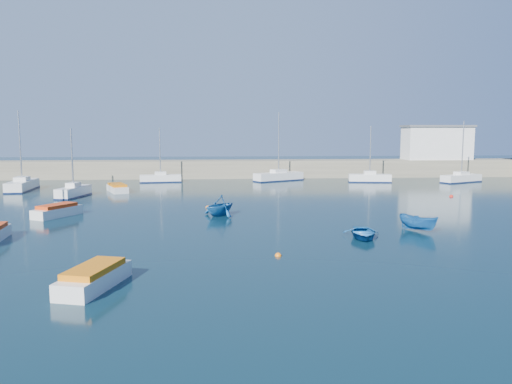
{
  "coord_description": "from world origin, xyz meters",
  "views": [
    {
      "loc": [
        -3.59,
        -29.26,
        6.96
      ],
      "look_at": [
        -0.38,
        14.56,
        1.6
      ],
      "focal_mm": 35.0,
      "sensor_mm": 36.0,
      "label": 1
    }
  ],
  "objects": [
    {
      "name": "dinghy_center",
      "position": [
        5.74,
        2.2,
        0.35
      ],
      "size": [
        2.88,
        3.68,
        0.7
      ],
      "primitive_type": "imported",
      "rotation": [
        0.0,
        0.0,
        -0.15
      ],
      "color": "#155496",
      "rests_on": "ground"
    },
    {
      "name": "sailboat_8",
      "position": [
        29.48,
        36.58,
        0.58
      ],
      "size": [
        6.52,
        4.31,
        8.36
      ],
      "rotation": [
        0.0,
        0.0,
        2.01
      ],
      "color": "silver",
      "rests_on": "ground"
    },
    {
      "name": "sailboat_6",
      "position": [
        4.72,
        40.56,
        0.64
      ],
      "size": [
        7.4,
        5.33,
        9.58
      ],
      "rotation": [
        0.0,
        0.0,
        2.07
      ],
      "color": "silver",
      "rests_on": "ground"
    },
    {
      "name": "motorboat_1",
      "position": [
        -16.92,
        12.19,
        0.49
      ],
      "size": [
        3.37,
        4.4,
        1.04
      ],
      "rotation": [
        0.0,
        0.0,
        -0.52
      ],
      "color": "silver",
      "rests_on": "ground"
    },
    {
      "name": "dinghy_left",
      "position": [
        -3.61,
        11.65,
        0.86
      ],
      "size": [
        4.28,
        4.31,
        1.72
      ],
      "primitive_type": "imported",
      "rotation": [
        0.0,
        0.0,
        -0.74
      ],
      "color": "#155496",
      "rests_on": "ground"
    },
    {
      "name": "ground",
      "position": [
        0.0,
        0.0,
        0.0
      ],
      "size": [
        220.0,
        220.0,
        0.0
      ],
      "primitive_type": "plane",
      "color": "black",
      "rests_on": "ground"
    },
    {
      "name": "buoy_3",
      "position": [
        -4.69,
        15.95,
        0.0
      ],
      "size": [
        0.44,
        0.44,
        0.44
      ],
      "primitive_type": "sphere",
      "color": "orange",
      "rests_on": "ground"
    },
    {
      "name": "sailboat_3",
      "position": [
        -19.15,
        24.72,
        0.61
      ],
      "size": [
        2.58,
        5.56,
        7.26
      ],
      "rotation": [
        0.0,
        0.0,
        -0.21
      ],
      "color": "silver",
      "rests_on": "ground"
    },
    {
      "name": "back_wall",
      "position": [
        0.0,
        46.0,
        1.3
      ],
      "size": [
        96.0,
        4.5,
        2.6
      ],
      "primitive_type": "cube",
      "color": "#756F59",
      "rests_on": "ground"
    },
    {
      "name": "motorboat_2",
      "position": [
        -15.4,
        28.93,
        0.45
      ],
      "size": [
        3.29,
        4.91,
        0.96
      ],
      "rotation": [
        0.0,
        0.0,
        0.4
      ],
      "color": "silver",
      "rests_on": "ground"
    },
    {
      "name": "buoy_0",
      "position": [
        -0.35,
        -2.09,
        0.0
      ],
      "size": [
        0.38,
        0.38,
        0.38
      ],
      "primitive_type": "sphere",
      "color": "orange",
      "rests_on": "ground"
    },
    {
      "name": "sailboat_7",
      "position": [
        16.98,
        37.66,
        0.62
      ],
      "size": [
        5.88,
        2.47,
        7.66
      ],
      "rotation": [
        0.0,
        0.0,
        1.41
      ],
      "color": "silver",
      "rests_on": "ground"
    },
    {
      "name": "dinghy_right",
      "position": [
        10.27,
        4.21,
        0.59
      ],
      "size": [
        2.68,
        3.15,
        1.18
      ],
      "primitive_type": "imported",
      "rotation": [
        0.0,
        0.0,
        0.61
      ],
      "color": "#155496",
      "rests_on": "ground"
    },
    {
      "name": "sailboat_5",
      "position": [
        -11.7,
        39.69,
        0.58
      ],
      "size": [
        5.69,
        2.22,
        7.41
      ],
      "rotation": [
        0.0,
        0.0,
        1.69
      ],
      "color": "silver",
      "rests_on": "ground"
    },
    {
      "name": "sailboat_4",
      "position": [
        -26.97,
        31.37,
        0.64
      ],
      "size": [
        2.54,
        7.28,
        9.37
      ],
      "rotation": [
        0.0,
        0.0,
        0.08
      ],
      "color": "silver",
      "rests_on": "ground"
    },
    {
      "name": "motorboat_3",
      "position": [
        -9.22,
        -7.16,
        0.48
      ],
      "size": [
        2.64,
        4.64,
        1.03
      ],
      "rotation": [
        0.0,
        0.0,
        -0.27
      ],
      "color": "silver",
      "rests_on": "ground"
    },
    {
      "name": "harbor_office",
      "position": [
        30.0,
        46.0,
        5.1
      ],
      "size": [
        10.0,
        4.0,
        5.0
      ],
      "primitive_type": "cube",
      "color": "silver",
      "rests_on": "back_wall"
    },
    {
      "name": "buoy_1",
      "position": [
        10.47,
        6.33,
        0.0
      ],
      "size": [
        0.43,
        0.43,
        0.43
      ],
      "primitive_type": "sphere",
      "color": "red",
      "rests_on": "ground"
    },
    {
      "name": "buoy_4",
      "position": [
        21.12,
        21.92,
        0.0
      ],
      "size": [
        0.44,
        0.44,
        0.44
      ],
      "primitive_type": "sphere",
      "color": "red",
      "rests_on": "ground"
    }
  ]
}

